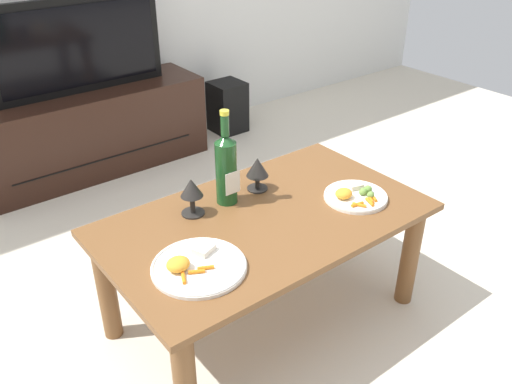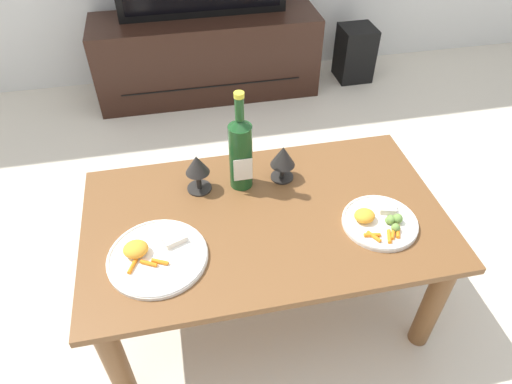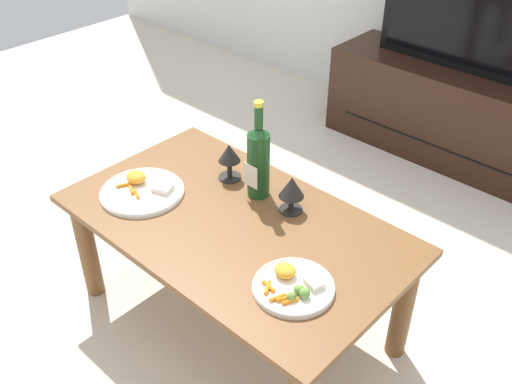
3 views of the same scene
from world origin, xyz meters
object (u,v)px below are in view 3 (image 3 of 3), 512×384
object	(u,v)px
wine_bottle	(258,159)
goblet_left	(229,156)
tv_stand	(453,114)
goblet_right	(292,189)
dining_table	(235,240)
tv_screen	(473,20)
dinner_plate_left	(142,190)
dinner_plate_right	(293,286)

from	to	relation	value
wine_bottle	goblet_left	xyz separation A→B (m)	(-0.15, 0.00, -0.05)
goblet_left	wine_bottle	bearing A→B (deg)	-1.66
tv_stand	goblet_right	world-z (taller)	goblet_right
dining_table	tv_screen	xyz separation A→B (m)	(-0.00, 1.64, 0.36)
tv_stand	goblet_left	size ratio (longest dim) A/B	9.45
tv_screen	goblet_right	distance (m)	1.48
dining_table	tv_screen	size ratio (longest dim) A/B	1.21
dinner_plate_left	dinner_plate_right	world-z (taller)	dinner_plate_left
goblet_left	goblet_right	size ratio (longest dim) A/B	1.05
tv_screen	goblet_left	distance (m)	1.49
wine_bottle	dinner_plate_right	size ratio (longest dim) A/B	1.51
dining_table	dinner_plate_right	size ratio (longest dim) A/B	4.87
dinner_plate_left	dinner_plate_right	bearing A→B (deg)	-0.27
dining_table	tv_screen	world-z (taller)	tv_screen
tv_stand	tv_screen	xyz separation A→B (m)	(-0.00, -0.00, 0.50)
wine_bottle	goblet_right	xyz separation A→B (m)	(0.15, 0.00, -0.06)
tv_screen	dinner_plate_right	world-z (taller)	tv_screen
tv_stand	dinner_plate_right	distance (m)	1.80
dining_table	tv_stand	bearing A→B (deg)	90.17
tv_screen	dinner_plate_left	size ratio (longest dim) A/B	3.24
tv_stand	dinner_plate_right	size ratio (longest dim) A/B	5.59
goblet_left	goblet_right	distance (m)	0.29
goblet_left	goblet_right	xyz separation A→B (m)	(0.29, 0.00, -0.01)
dining_table	dinner_plate_left	size ratio (longest dim) A/B	3.92
goblet_right	dinner_plate_left	distance (m)	0.54
wine_bottle	dinner_plate_right	world-z (taller)	wine_bottle
tv_stand	dinner_plate_left	size ratio (longest dim) A/B	4.50
tv_screen	dinner_plate_left	xyz separation A→B (m)	(-0.35, -1.74, -0.26)
goblet_left	dinner_plate_right	xyz separation A→B (m)	(0.54, -0.28, -0.08)
dining_table	dinner_plate_left	world-z (taller)	dinner_plate_left
dining_table	tv_stand	xyz separation A→B (m)	(-0.00, 1.64, -0.14)
dinner_plate_left	dinner_plate_right	xyz separation A→B (m)	(0.70, -0.00, 0.00)
dinner_plate_left	dining_table	bearing A→B (deg)	16.84
wine_bottle	dinner_plate_left	xyz separation A→B (m)	(-0.31, -0.28, -0.13)
tv_stand	goblet_right	size ratio (longest dim) A/B	9.96
tv_screen	goblet_left	world-z (taller)	tv_screen
goblet_right	dinner_plate_left	world-z (taller)	goblet_right
tv_stand	goblet_left	world-z (taller)	goblet_left
goblet_left	dinner_plate_left	distance (m)	0.33
tv_screen	dinner_plate_right	size ratio (longest dim) A/B	4.02
dining_table	goblet_right	xyz separation A→B (m)	(0.10, 0.17, 0.17)
dinner_plate_left	goblet_left	bearing A→B (deg)	60.35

